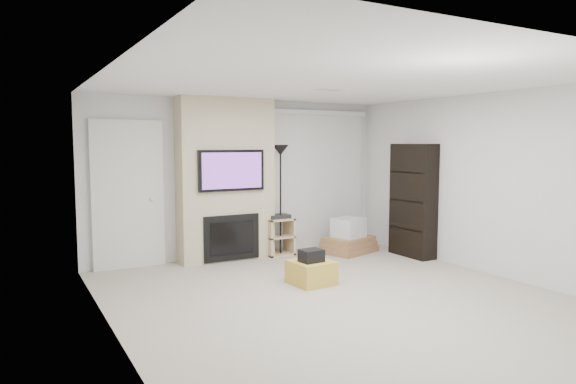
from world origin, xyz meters
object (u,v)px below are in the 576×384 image
floor_lamp (280,169)px  av_stand (278,234)px  box_stack (348,239)px  bookshelf (413,200)px  ottoman (311,272)px

floor_lamp → av_stand: 1.06m
box_stack → av_stand: bearing=159.8°
floor_lamp → bookshelf: (1.82, -1.08, -0.50)m
bookshelf → box_stack: bearing=135.1°
ottoman → floor_lamp: size_ratio=0.28×
av_stand → box_stack: (1.11, -0.41, -0.13)m
ottoman → box_stack: bearing=40.8°
av_stand → box_stack: bearing=-20.2°
floor_lamp → av_stand: bearing=108.9°
box_stack → ottoman: bearing=-139.2°
ottoman → av_stand: size_ratio=0.76×
av_stand → ottoman: bearing=-104.4°
ottoman → av_stand: (0.45, 1.75, 0.20)m
av_stand → bookshelf: bearing=-31.7°
ottoman → bookshelf: (2.29, 0.62, 0.75)m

